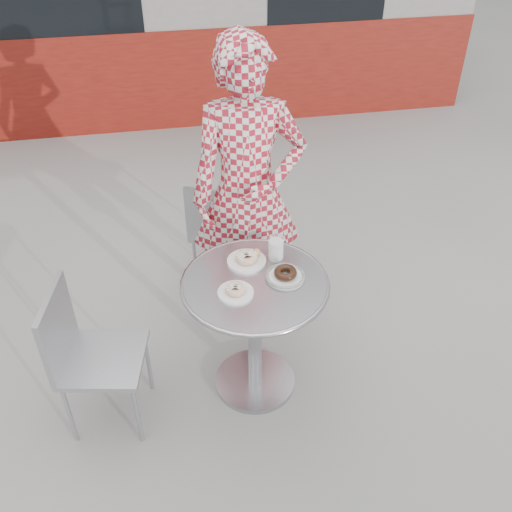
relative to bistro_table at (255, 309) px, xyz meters
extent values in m
plane|color=#9C9A94|center=(0.00, -0.02, -0.58)|extent=(60.00, 60.00, 0.00)
cube|color=maroon|center=(0.00, 3.66, -0.08)|extent=(6.02, 0.20, 1.00)
cylinder|color=#B7B6BB|center=(0.00, 0.00, -0.57)|extent=(0.46, 0.46, 0.03)
cylinder|color=#B7B6BB|center=(0.00, 0.00, -0.20)|extent=(0.07, 0.07, 0.74)
cylinder|color=#B7B6BB|center=(0.00, 0.00, 0.18)|extent=(0.74, 0.74, 0.02)
torus|color=#B7B6BB|center=(0.00, 0.00, 0.18)|extent=(0.76, 0.76, 0.03)
cube|color=#A0A2A7|center=(-0.02, 1.00, -0.16)|extent=(0.52, 0.52, 0.03)
cube|color=#A0A2A7|center=(-0.10, 0.83, 0.05)|extent=(0.37, 0.19, 0.39)
cube|color=#A0A2A7|center=(-0.80, -0.07, -0.15)|extent=(0.48, 0.48, 0.03)
cube|color=#A0A2A7|center=(-0.99, -0.03, 0.07)|extent=(0.11, 0.40, 0.41)
imported|color=maroon|center=(0.08, 0.63, 0.33)|extent=(0.69, 0.48, 1.82)
cylinder|color=white|center=(-0.01, 0.17, 0.19)|extent=(0.21, 0.21, 0.01)
torus|color=#D57F52|center=(-0.01, 0.17, 0.22)|extent=(0.12, 0.12, 0.04)
sphere|color=#B77A3F|center=(0.05, 0.20, 0.22)|extent=(0.04, 0.04, 0.04)
cylinder|color=white|center=(-0.11, -0.07, 0.19)|extent=(0.18, 0.18, 0.01)
torus|color=#D57F52|center=(-0.11, -0.07, 0.22)|extent=(0.10, 0.10, 0.03)
cylinder|color=white|center=(0.16, 0.01, 0.19)|extent=(0.20, 0.20, 0.01)
torus|color=black|center=(0.16, 0.01, 0.22)|extent=(0.12, 0.12, 0.04)
torus|color=black|center=(0.16, 0.01, 0.20)|extent=(0.21, 0.21, 0.02)
cylinder|color=white|center=(0.15, 0.17, 0.24)|extent=(0.08, 0.08, 0.11)
cylinder|color=white|center=(0.15, 0.17, 0.26)|extent=(0.09, 0.09, 0.14)
camera|label=1|loc=(-0.40, -2.16, 2.05)|focal=40.00mm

